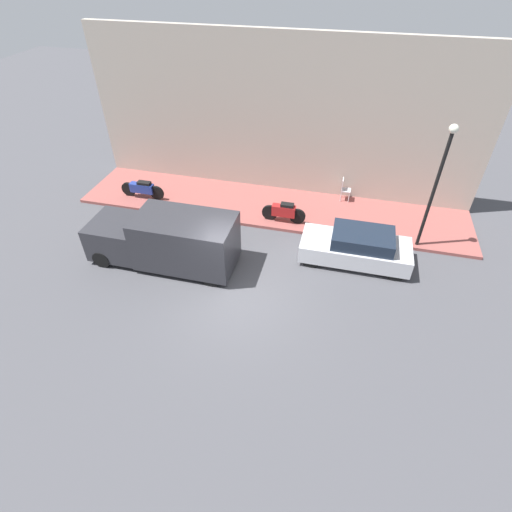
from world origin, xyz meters
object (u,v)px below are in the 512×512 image
object	(u,v)px
parked_car	(357,247)
delivery_van	(165,239)
streetlamp	(438,176)
motorcycle_red	(284,212)
motorcycle_blue	(142,189)
cafe_chair	(344,188)

from	to	relation	value
parked_car	delivery_van	distance (m)	6.75
parked_car	streetlamp	distance (m)	3.53
streetlamp	motorcycle_red	bearing A→B (deg)	86.69
motorcycle_red	streetlamp	size ratio (longest dim) A/B	0.38
motorcycle_blue	motorcycle_red	distance (m)	6.36
streetlamp	parked_car	bearing A→B (deg)	122.01
motorcycle_red	delivery_van	bearing A→B (deg)	133.00
cafe_chair	motorcycle_red	bearing A→B (deg)	136.01
motorcycle_blue	streetlamp	distance (m)	11.80
parked_car	motorcycle_red	bearing A→B (deg)	60.15
motorcycle_red	cafe_chair	xyz separation A→B (m)	(2.29, -2.21, 0.11)
delivery_van	motorcycle_blue	xyz separation A→B (m)	(3.68, 2.77, -0.42)
delivery_van	motorcycle_blue	size ratio (longest dim) A/B	2.62
motorcycle_red	streetlamp	distance (m)	5.71
delivery_van	streetlamp	bearing A→B (deg)	-70.84
streetlamp	cafe_chair	xyz separation A→B (m)	(2.59, 2.97, -2.28)
parked_car	cafe_chair	size ratio (longest dim) A/B	3.85
delivery_van	streetlamp	size ratio (longest dim) A/B	1.12
cafe_chair	streetlamp	bearing A→B (deg)	-131.05
cafe_chair	motorcycle_blue	bearing A→B (deg)	102.85
delivery_van	cafe_chair	xyz separation A→B (m)	(5.63, -5.79, -0.29)
parked_car	motorcycle_red	size ratio (longest dim) A/B	2.16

